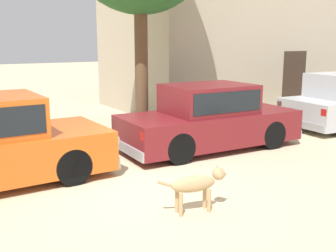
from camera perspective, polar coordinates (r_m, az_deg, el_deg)
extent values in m
plane|color=#CCB78E|center=(7.26, -4.58, -7.93)|extent=(80.00, 80.00, 0.00)
cube|color=#999BA0|center=(8.27, -9.76, -3.69)|extent=(0.15, 1.79, 0.20)
sphere|color=silver|center=(8.85, -11.53, -0.04)|extent=(0.20, 0.20, 0.20)
sphere|color=silver|center=(7.53, -7.47, -1.98)|extent=(0.20, 0.20, 0.20)
cylinder|color=black|center=(8.75, -16.75, -2.75)|extent=(0.65, 0.21, 0.65)
cylinder|color=black|center=(7.25, -13.14, -5.55)|extent=(0.65, 0.21, 0.65)
cube|color=maroon|center=(9.45, 5.82, -0.17)|extent=(4.22, 1.86, 0.69)
cube|color=maroon|center=(9.31, 5.69, 3.82)|extent=(1.97, 1.53, 0.64)
cube|color=black|center=(9.31, 5.69, 3.89)|extent=(1.82, 1.55, 0.45)
cube|color=#999BA0|center=(10.79, 14.77, -0.28)|extent=(0.19, 1.65, 0.20)
cube|color=#999BA0|center=(8.52, -5.63, -3.12)|extent=(0.19, 1.65, 0.20)
sphere|color=silver|center=(11.21, 12.65, 2.31)|extent=(0.20, 0.20, 0.20)
sphere|color=silver|center=(10.28, 17.55, 1.19)|extent=(0.20, 0.20, 0.20)
cube|color=red|center=(9.08, -7.52, 0.40)|extent=(0.05, 0.18, 0.18)
cube|color=red|center=(7.78, -3.55, -1.43)|extent=(0.05, 0.18, 0.18)
cylinder|color=black|center=(10.79, 8.96, 0.34)|extent=(0.66, 0.23, 0.65)
cylinder|color=black|center=(9.70, 14.36, -1.19)|extent=(0.66, 0.23, 0.65)
cylinder|color=black|center=(9.49, -2.96, -1.12)|extent=(0.66, 0.23, 0.65)
cylinder|color=black|center=(8.22, 1.63, -3.14)|extent=(0.66, 0.23, 0.65)
cube|color=#999BA0|center=(11.56, 17.90, 0.33)|extent=(0.25, 1.80, 0.20)
cube|color=red|center=(12.05, 15.35, 2.97)|extent=(0.05, 0.18, 0.18)
cube|color=red|center=(10.96, 20.98, 1.75)|extent=(0.05, 0.18, 0.18)
cylinder|color=black|center=(12.68, 17.87, 1.59)|extent=(0.65, 0.25, 0.64)
cube|color=#38281E|center=(14.95, 17.17, 5.93)|extent=(1.10, 0.02, 2.10)
cylinder|color=tan|center=(6.18, 5.13, -9.85)|extent=(0.06, 0.06, 0.35)
cylinder|color=tan|center=(6.05, 5.76, -10.35)|extent=(0.06, 0.06, 0.35)
cylinder|color=tan|center=(6.01, 1.26, -10.42)|extent=(0.06, 0.06, 0.35)
cylinder|color=tan|center=(5.88, 1.82, -10.96)|extent=(0.06, 0.06, 0.35)
ellipsoid|color=tan|center=(5.93, 3.55, -8.08)|extent=(0.71, 0.34, 0.25)
sphere|color=tan|center=(6.06, 7.10, -6.65)|extent=(0.19, 0.19, 0.19)
cone|color=tan|center=(6.11, 7.92, -6.66)|extent=(0.12, 0.12, 0.10)
cone|color=tan|center=(6.09, 6.88, -5.73)|extent=(0.08, 0.08, 0.08)
cone|color=tan|center=(5.99, 7.37, -6.03)|extent=(0.08, 0.08, 0.08)
cylinder|color=tan|center=(5.77, -0.33, -8.11)|extent=(0.24, 0.10, 0.13)
cylinder|color=brown|center=(9.85, -3.72, 7.37)|extent=(0.31, 0.31, 3.38)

